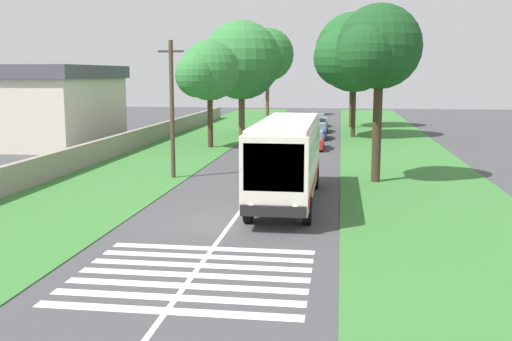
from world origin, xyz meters
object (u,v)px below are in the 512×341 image
object	(u,v)px
roadside_tree_left_2	(240,62)
utility_pole	(172,107)
trailing_car_2	(319,125)
roadside_tree_right_2	(377,50)
roadside_tree_left_0	(266,56)
trailing_car_0	(312,140)
coach_bus	(287,156)
roadside_tree_right_0	(352,55)
roadside_building	(54,105)
roadside_tree_left_1	(208,73)
trailing_car_3	(317,120)
trailing_car_1	(317,131)
roadside_tree_right_1	(351,53)

from	to	relation	value
roadside_tree_left_2	utility_pole	distance (m)	23.89
trailing_car_2	roadside_tree_right_2	bearing A→B (deg)	-171.98
roadside_tree_left_0	trailing_car_0	bearing A→B (deg)	-167.49
coach_bus	roadside_tree_left_0	distance (m)	57.01
roadside_tree_right_0	roadside_building	bearing A→B (deg)	110.92
roadside_tree_left_0	roadside_tree_left_1	bearing A→B (deg)	179.86
roadside_tree_left_1	roadside_tree_right_2	xyz separation A→B (m)	(-13.84, -12.07, 1.17)
roadside_tree_right_2	roadside_tree_left_2	bearing A→B (deg)	25.41
trailing_car_2	roadside_tree_left_2	distance (m)	10.50
trailing_car_0	utility_pole	world-z (taller)	utility_pole
trailing_car_3	roadside_tree_right_0	bearing A→B (deg)	-162.30
coach_bus	utility_pole	distance (m)	8.99
trailing_car_0	trailing_car_2	xyz separation A→B (m)	(13.98, 0.02, 0.00)
coach_bus	trailing_car_0	size ratio (longest dim) A/B	2.60
utility_pole	trailing_car_2	bearing A→B (deg)	-13.99
trailing_car_1	roadside_tree_right_0	world-z (taller)	roadside_tree_right_0
trailing_car_1	roadside_tree_right_2	xyz separation A→B (m)	(-21.40, -3.90, 6.34)
trailing_car_3	roadside_tree_left_1	size ratio (longest dim) A/B	0.52
roadside_tree_right_0	trailing_car_0	bearing A→B (deg)	161.68
trailing_car_3	roadside_tree_left_0	xyz separation A→B (m)	(16.10, 7.59, 7.44)
trailing_car_2	roadside_building	distance (m)	25.39
trailing_car_2	roadside_building	world-z (taller)	roadside_building
roadside_building	roadside_tree_left_1	bearing A→B (deg)	-90.74
trailing_car_1	roadside_tree_left_1	xyz separation A→B (m)	(-7.56, 8.18, 5.17)
trailing_car_1	roadside_tree_right_0	size ratio (longest dim) A/B	0.38
roadside_tree_right_2	roadside_tree_left_0	bearing A→B (deg)	13.39
roadside_tree_left_0	roadside_tree_right_2	size ratio (longest dim) A/B	1.27
trailing_car_2	roadside_tree_left_1	bearing A→B (deg)	150.14
trailing_car_2	roadside_tree_left_1	distance (m)	17.12
trailing_car_2	trailing_car_0	bearing A→B (deg)	-179.92
roadside_tree_left_1	utility_pole	world-z (taller)	roadside_tree_left_1
roadside_tree_left_2	roadside_tree_right_1	size ratio (longest dim) A/B	0.94
trailing_car_0	coach_bus	bearing A→B (deg)	179.38
roadside_tree_left_1	trailing_car_0	bearing A→B (deg)	-88.78
trailing_car_1	roadside_tree_left_2	distance (m)	9.72
trailing_car_2	trailing_car_3	world-z (taller)	same
roadside_tree_left_1	roadside_tree_left_2	world-z (taller)	roadside_tree_left_2
roadside_tree_right_1	roadside_tree_left_0	bearing A→B (deg)	33.65
roadside_tree_left_1	roadside_tree_right_1	xyz separation A→B (m)	(19.73, -11.25, 2.06)
trailing_car_0	trailing_car_2	world-z (taller)	same
roadside_tree_right_2	coach_bus	bearing A→B (deg)	144.54
roadside_tree_left_1	roadside_tree_right_0	bearing A→B (deg)	-50.04
trailing_car_3	trailing_car_0	bearing A→B (deg)	-178.67
utility_pole	roadside_building	xyz separation A→B (m)	(14.27, 13.99, -0.67)
roadside_tree_left_0	coach_bus	bearing A→B (deg)	-172.05
coach_bus	roadside_tree_right_2	xyz separation A→B (m)	(5.81, -4.14, 4.86)
roadside_building	trailing_car_2	bearing A→B (deg)	-56.36
coach_bus	roadside_building	size ratio (longest dim) A/B	0.85
coach_bus	trailing_car_3	distance (m)	40.08
roadside_tree_right_0	roadside_tree_right_2	size ratio (longest dim) A/B	1.20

